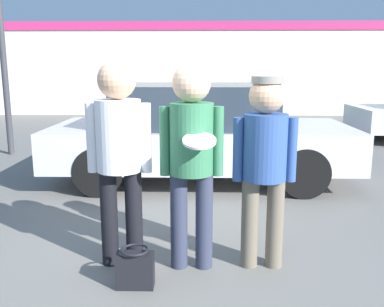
{
  "coord_description": "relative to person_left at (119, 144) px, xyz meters",
  "views": [
    {
      "loc": [
        0.25,
        -3.63,
        1.76
      ],
      "look_at": [
        0.16,
        0.08,
        0.99
      ],
      "focal_mm": 40.0,
      "sensor_mm": 36.0,
      "label": 1
    }
  ],
  "objects": [
    {
      "name": "ground_plane",
      "position": [
        0.46,
        0.05,
        -1.1
      ],
      "size": [
        56.0,
        56.0,
        0.0
      ],
      "primitive_type": "plane",
      "color": "#66635E"
    },
    {
      "name": "storefront_building",
      "position": [
        0.46,
        11.88,
        0.56
      ],
      "size": [
        24.0,
        0.22,
        3.26
      ],
      "color": "silver",
      "rests_on": "ground"
    },
    {
      "name": "person_left",
      "position": [
        0.0,
        0.0,
        0.0
      ],
      "size": [
        0.56,
        0.39,
        1.8
      ],
      "color": "black",
      "rests_on": "ground"
    },
    {
      "name": "person_middle_with_frisbee",
      "position": [
        0.62,
        -0.05,
        -0.02
      ],
      "size": [
        0.54,
        0.58,
        1.78
      ],
      "color": "#2D3347",
      "rests_on": "ground"
    },
    {
      "name": "person_right",
      "position": [
        1.24,
        -0.01,
        -0.09
      ],
      "size": [
        0.54,
        0.37,
        1.67
      ],
      "color": "#665B4C",
      "rests_on": "ground"
    },
    {
      "name": "parked_car_near",
      "position": [
        0.67,
        2.9,
        -0.35
      ],
      "size": [
        4.49,
        1.94,
        1.48
      ],
      "color": "silver",
      "rests_on": "ground"
    },
    {
      "name": "shrub",
      "position": [
        2.82,
        11.15,
        -0.56
      ],
      "size": [
        1.08,
        1.08,
        1.08
      ],
      "color": "#387A3D",
      "rests_on": "ground"
    },
    {
      "name": "handbag",
      "position": [
        0.18,
        -0.42,
        -0.94
      ],
      "size": [
        0.3,
        0.23,
        0.33
      ],
      "color": "black",
      "rests_on": "ground"
    }
  ]
}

